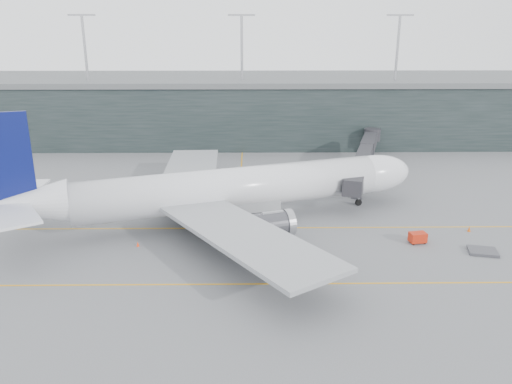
{
  "coord_description": "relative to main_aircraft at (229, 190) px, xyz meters",
  "views": [
    {
      "loc": [
        6.72,
        -68.02,
        26.09
      ],
      "look_at": [
        7.53,
        -4.0,
        5.24
      ],
      "focal_mm": 35.0,
      "sensor_mm": 36.0,
      "label": 1
    }
  ],
  "objects": [
    {
      "name": "ground",
      "position": [
        -3.73,
        1.5,
        -4.79
      ],
      "size": [
        320.0,
        320.0,
        0.0
      ],
      "primitive_type": "plane",
      "color": "#525256",
      "rests_on": "ground"
    },
    {
      "name": "taxiline_a",
      "position": [
        -3.73,
        -2.5,
        -4.78
      ],
      "size": [
        160.0,
        0.25,
        0.02
      ],
      "primitive_type": "cube",
      "color": "orange",
      "rests_on": "ground"
    },
    {
      "name": "taxiline_b",
      "position": [
        -3.73,
        -18.5,
        -4.78
      ],
      "size": [
        160.0,
        0.25,
        0.02
      ],
      "primitive_type": "cube",
      "color": "orange",
      "rests_on": "ground"
    },
    {
      "name": "taxiline_lead_main",
      "position": [
        1.27,
        21.5,
        -4.78
      ],
      "size": [
        0.25,
        60.0,
        0.02
      ],
      "primitive_type": "cube",
      "color": "orange",
      "rests_on": "ground"
    },
    {
      "name": "terminal",
      "position": [
        -3.74,
        59.49,
        2.83
      ],
      "size": [
        240.0,
        36.0,
        29.0
      ],
      "color": "black",
      "rests_on": "ground"
    },
    {
      "name": "main_aircraft",
      "position": [
        0.0,
        0.0,
        0.0
      ],
      "size": [
        59.33,
        54.66,
        17.07
      ],
      "rotation": [
        0.0,
        0.0,
        0.32
      ],
      "color": "silver",
      "rests_on": "ground"
    },
    {
      "name": "jet_bridge",
      "position": [
        22.4,
        23.03,
        -0.53
      ],
      "size": [
        13.65,
        42.94,
        5.69
      ],
      "rotation": [
        0.0,
        0.0,
        -0.3
      ],
      "color": "#27262B",
      "rests_on": "ground"
    },
    {
      "name": "gse_cart",
      "position": [
        24.47,
        -7.88,
        -4.0
      ],
      "size": [
        2.29,
        1.68,
        1.42
      ],
      "rotation": [
        0.0,
        0.0,
        0.18
      ],
      "color": "#B5210C",
      "rests_on": "ground"
    },
    {
      "name": "baggage_dolly",
      "position": [
        31.59,
        -10.9,
        -4.59
      ],
      "size": [
        3.88,
        3.37,
        0.34
      ],
      "primitive_type": "cube",
      "rotation": [
        0.0,
        0.0,
        -0.22
      ],
      "color": "#3B3B41",
      "rests_on": "ground"
    },
    {
      "name": "uld_a",
      "position": [
        -8.39,
        10.5,
        -3.82
      ],
      "size": [
        2.16,
        1.79,
        1.84
      ],
      "rotation": [
        0.0,
        0.0,
        0.09
      ],
      "color": "#3C3C42",
      "rests_on": "ground"
    },
    {
      "name": "uld_b",
      "position": [
        -4.84,
        12.51,
        -3.95
      ],
      "size": [
        2.17,
        1.99,
        1.6
      ],
      "rotation": [
        0.0,
        0.0,
        0.42
      ],
      "color": "#3C3C42",
      "rests_on": "ground"
    },
    {
      "name": "uld_c",
      "position": [
        -4.3,
        12.88,
        -3.79
      ],
      "size": [
        2.31,
        1.96,
        1.91
      ],
      "rotation": [
        0.0,
        0.0,
        -0.14
      ],
      "color": "#3C3C42",
      "rests_on": "ground"
    },
    {
      "name": "cone_nose",
      "position": [
        32.75,
        -4.12,
        -4.43
      ],
      "size": [
        0.45,
        0.45,
        0.71
      ],
      "primitive_type": "cone",
      "color": "#D1500B",
      "rests_on": "ground"
    },
    {
      "name": "cone_wing_stbd",
      "position": [
        6.4,
        -18.17,
        -4.43
      ],
      "size": [
        0.45,
        0.45,
        0.72
      ],
      "primitive_type": "cone",
      "color": "orange",
      "rests_on": "ground"
    },
    {
      "name": "cone_wing_port",
      "position": [
        3.81,
        13.72,
        -4.42
      ],
      "size": [
        0.46,
        0.46,
        0.73
      ],
      "primitive_type": "cone",
      "color": "#F2410D",
      "rests_on": "ground"
    },
    {
      "name": "cone_tail",
      "position": [
        -11.25,
        -8.44,
        -4.48
      ],
      "size": [
        0.38,
        0.38,
        0.61
      ],
      "primitive_type": "cone",
      "color": "#FF3A0E",
      "rests_on": "ground"
    }
  ]
}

